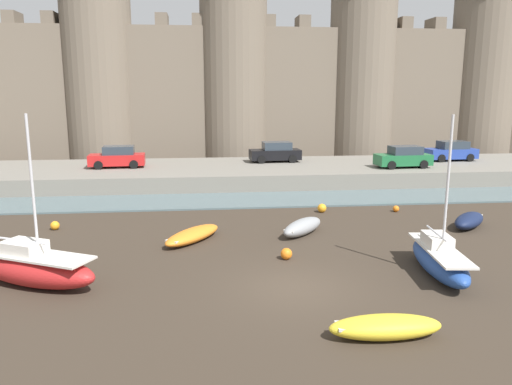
% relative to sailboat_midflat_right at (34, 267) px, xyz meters
% --- Properties ---
extents(ground_plane, '(160.00, 160.00, 0.00)m').
position_rel_sailboat_midflat_right_xyz_m(ground_plane, '(9.27, -1.24, -0.68)').
color(ground_plane, '#382D23').
extents(water_channel, '(80.00, 4.50, 0.10)m').
position_rel_sailboat_midflat_right_xyz_m(water_channel, '(9.27, 13.21, -0.63)').
color(water_channel, slate).
rests_on(water_channel, ground).
extents(quay_road, '(62.15, 10.00, 1.20)m').
position_rel_sailboat_midflat_right_xyz_m(quay_road, '(9.27, 20.46, -0.08)').
color(quay_road, slate).
rests_on(quay_road, ground).
extents(castle, '(57.20, 7.05, 20.10)m').
position_rel_sailboat_midflat_right_xyz_m(castle, '(9.27, 31.07, 7.22)').
color(castle, '#706354').
rests_on(castle, ground).
extents(sailboat_midflat_right, '(5.34, 3.73, 6.16)m').
position_rel_sailboat_midflat_right_xyz_m(sailboat_midflat_right, '(0.00, 0.00, 0.00)').
color(sailboat_midflat_right, red).
rests_on(sailboat_midflat_right, ground).
extents(rowboat_near_channel_right, '(3.14, 3.62, 0.60)m').
position_rel_sailboat_midflat_right_xyz_m(rowboat_near_channel_right, '(5.58, 4.79, -0.36)').
color(rowboat_near_channel_right, orange).
rests_on(rowboat_near_channel_right, ground).
extents(rowboat_foreground_centre, '(3.29, 1.11, 0.67)m').
position_rel_sailboat_midflat_right_xyz_m(rowboat_foreground_centre, '(11.17, -5.16, -0.33)').
color(rowboat_foreground_centre, yellow).
rests_on(rowboat_foreground_centre, ground).
extents(rowboat_midflat_left, '(2.87, 2.84, 0.75)m').
position_rel_sailboat_midflat_right_xyz_m(rowboat_midflat_left, '(19.65, 5.65, -0.29)').
color(rowboat_midflat_left, '#141E3D').
rests_on(rowboat_midflat_left, ground).
extents(rowboat_foreground_left, '(2.79, 2.96, 0.77)m').
position_rel_sailboat_midflat_right_xyz_m(rowboat_foreground_left, '(10.91, 5.35, -0.28)').
color(rowboat_foreground_left, gray).
rests_on(rowboat_foreground_left, ground).
extents(sailboat_foreground_right, '(1.89, 5.01, 6.08)m').
position_rel_sailboat_midflat_right_xyz_m(sailboat_foreground_right, '(15.02, -0.50, -0.07)').
color(sailboat_foreground_right, '#234793').
rests_on(sailboat_foreground_right, ground).
extents(mooring_buoy_near_channel, '(0.37, 0.37, 0.37)m').
position_rel_sailboat_midflat_right_xyz_m(mooring_buoy_near_channel, '(17.23, 9.35, -0.50)').
color(mooring_buoy_near_channel, orange).
rests_on(mooring_buoy_near_channel, ground).
extents(mooring_buoy_near_shore, '(0.45, 0.45, 0.45)m').
position_rel_sailboat_midflat_right_xyz_m(mooring_buoy_near_shore, '(-1.37, 7.52, -0.46)').
color(mooring_buoy_near_shore, orange).
rests_on(mooring_buoy_near_shore, ground).
extents(mooring_buoy_off_centre, '(0.51, 0.51, 0.51)m').
position_rel_sailboat_midflat_right_xyz_m(mooring_buoy_off_centre, '(12.92, 9.67, -0.43)').
color(mooring_buoy_off_centre, orange).
rests_on(mooring_buoy_off_centre, ground).
extents(mooring_buoy_mid_mud, '(0.49, 0.49, 0.49)m').
position_rel_sailboat_midflat_right_xyz_m(mooring_buoy_mid_mud, '(9.51, 1.81, -0.44)').
color(mooring_buoy_mid_mud, orange).
rests_on(mooring_buoy_mid_mud, ground).
extents(car_quay_centre_west, '(4.19, 2.07, 1.62)m').
position_rel_sailboat_midflat_right_xyz_m(car_quay_centre_west, '(-0.26, 20.53, 1.30)').
color(car_quay_centre_west, red).
rests_on(car_quay_centre_west, quay_road).
extents(car_quay_east, '(4.19, 2.07, 1.62)m').
position_rel_sailboat_midflat_right_xyz_m(car_quay_east, '(12.05, 22.28, 1.30)').
color(car_quay_east, black).
rests_on(car_quay_east, quay_road).
extents(car_quay_centre_east, '(4.19, 2.07, 1.62)m').
position_rel_sailboat_midflat_right_xyz_m(car_quay_centre_east, '(21.23, 18.22, 1.30)').
color(car_quay_centre_east, '#1E6638').
rests_on(car_quay_centre_east, quay_road).
extents(car_quay_west, '(4.19, 2.07, 1.62)m').
position_rel_sailboat_midflat_right_xyz_m(car_quay_west, '(26.67, 21.45, 1.30)').
color(car_quay_west, '#263F99').
rests_on(car_quay_west, quay_road).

